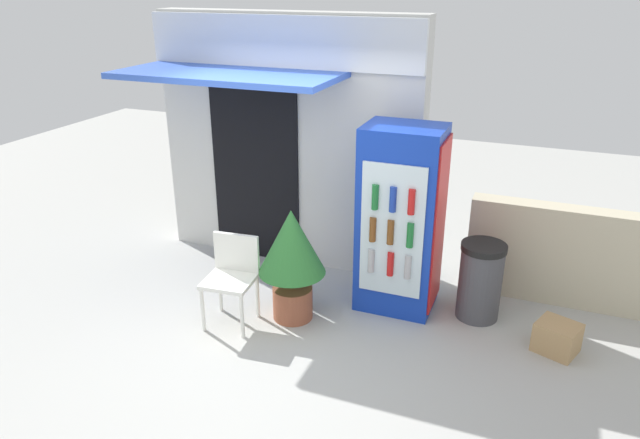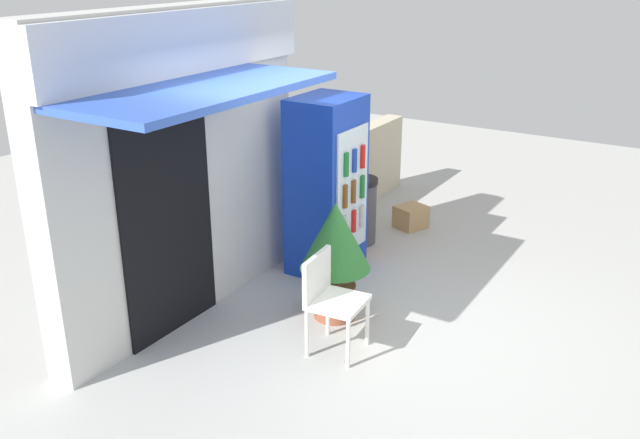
% 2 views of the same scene
% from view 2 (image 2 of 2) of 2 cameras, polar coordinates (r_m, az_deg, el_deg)
% --- Properties ---
extents(ground, '(16.00, 16.00, 0.00)m').
position_cam_2_polar(ground, '(6.33, 4.48, -9.28)').
color(ground, '#B2B2AD').
extents(storefront_building, '(3.04, 1.32, 2.80)m').
position_cam_2_polar(storefront_building, '(6.24, -11.43, 4.77)').
color(storefront_building, silver).
rests_on(storefront_building, ground).
extents(drink_cooler, '(0.77, 0.66, 1.87)m').
position_cam_2_polar(drink_cooler, '(7.19, 0.61, 2.80)').
color(drink_cooler, '#1438B2').
rests_on(drink_cooler, ground).
extents(plastic_chair, '(0.49, 0.47, 0.87)m').
position_cam_2_polar(plastic_chair, '(5.82, 0.78, -6.24)').
color(plastic_chair, white).
rests_on(plastic_chair, ground).
extents(potted_plant_near_shop, '(0.65, 0.65, 1.14)m').
position_cam_2_polar(potted_plant_near_shop, '(6.25, 1.28, -2.23)').
color(potted_plant_near_shop, '#995138').
rests_on(potted_plant_near_shop, ground).
extents(trash_bin, '(0.43, 0.43, 0.79)m').
position_cam_2_polar(trash_bin, '(8.05, 3.21, 0.78)').
color(trash_bin, '#47474C').
rests_on(trash_bin, ground).
extents(stone_boundary_wall, '(2.39, 0.24, 1.04)m').
position_cam_2_polar(stone_boundary_wall, '(9.11, 2.81, 4.05)').
color(stone_boundary_wall, beige).
rests_on(stone_boundary_wall, ground).
extents(cardboard_box, '(0.44, 0.41, 0.28)m').
position_cam_2_polar(cardboard_box, '(8.63, 7.53, 0.23)').
color(cardboard_box, tan).
rests_on(cardboard_box, ground).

